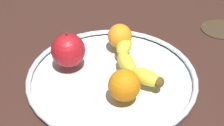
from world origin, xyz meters
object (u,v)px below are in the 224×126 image
Objects in this scene: fruit_bowl at (112,76)px; orange_back_right at (120,36)px; apple at (68,50)px; orange_front_left at (122,86)px; banana at (133,62)px; ambient_coaster at (220,29)px.

orange_back_right is (-10.01, 5.19, 3.93)cm from fruit_bowl.
apple is 16.94cm from orange_front_left.
orange_front_left is at bearing -35.43° from banana.
fruit_bowl is 6.43× the size of orange_back_right.
apple reaches higher than orange_front_left.
apple is 1.30× the size of orange_front_left.
fruit_bowl is at bearing -71.79° from ambient_coaster.
ambient_coaster is at bearing 119.05° from orange_front_left.
orange_front_left reaches higher than fruit_bowl.
orange_front_left is (18.34, -5.59, 0.32)cm from orange_back_right.
apple reaches higher than banana.
banana is 32.88cm from ambient_coaster.
apple is at bearing -83.21° from ambient_coaster.
orange_back_right is at bearing -86.68° from ambient_coaster.
banana reaches higher than fruit_bowl.
orange_front_left is at bearing -2.71° from fruit_bowl.
ambient_coaster is (-1.78, 30.64, -4.54)cm from orange_back_right.
fruit_bowl is 11.78cm from apple.
fruit_bowl reaches higher than ambient_coaster.
orange_back_right is 0.91× the size of orange_front_left.
orange_back_right is at bearing 152.57° from fruit_bowl.
fruit_bowl is 11.94cm from orange_back_right.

